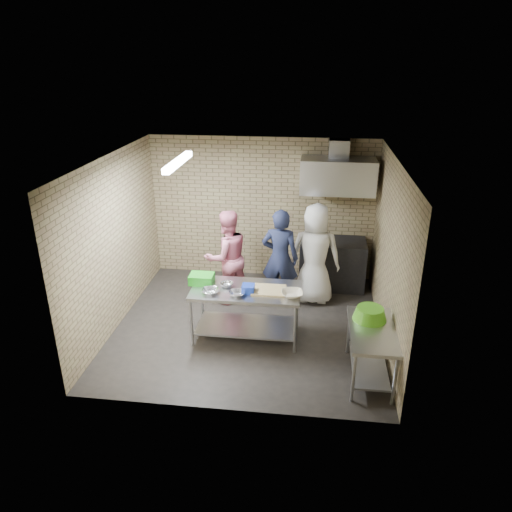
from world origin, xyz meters
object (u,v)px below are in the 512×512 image
Objects in this scene: prep_table at (246,313)px; side_counter at (370,353)px; woman_pink at (227,257)px; woman_white at (315,254)px; bottle_green at (363,179)px; stove at (332,264)px; blue_tub at (248,289)px; man_navy at (280,258)px; green_basin at (370,314)px; green_crate at (202,279)px; bottle_red at (340,177)px.

prep_table is 1.36× the size of side_counter.
woman_pink is 1.51m from woman_white.
side_counter is at bearing -24.11° from prep_table.
bottle_green reaches higher than woman_pink.
stove is (-0.45, 2.75, 0.08)m from side_counter.
woman_white is at bearing 110.29° from side_counter.
man_navy reaches higher than blue_tub.
stove is 0.69× the size of man_navy.
side_counter is at bearing 112.50° from woman_white.
prep_table is 1.96m from side_counter.
man_navy reaches higher than woman_pink.
green_basin is at bearing -17.31° from prep_table.
bottle_red reaches higher than green_crate.
green_crate is at bearing 164.79° from green_basin.
prep_table is 0.92× the size of woman_white.
man_navy is at bearing 125.46° from side_counter.
woman_white reaches higher than man_navy.
prep_table is at bearing -9.73° from green_crate.
bottle_red reaches higher than side_counter.
bottle_green is 0.09× the size of woman_pink.
bottle_green is (1.79, 2.19, 1.61)m from prep_table.
stove is 0.67× the size of woman_white.
bottle_red reaches higher than blue_tub.
stove is 6.67× the size of bottle_red.
blue_tub is at bearing -16.35° from green_crate.
bottle_green is at bearing 170.93° from woman_pink.
man_navy is at bearing 128.90° from green_basin.
bottle_green is at bearing 39.68° from green_crate.
stove is 0.85m from woman_white.
prep_table reaches higher than side_counter.
man_navy reaches higher than stove.
bottle_red is (-0.38, 2.74, 1.19)m from green_basin.
blue_tub is at bearing 79.21° from man_navy.
prep_table is at bearing -129.33° from bottle_green.
side_counter is at bearing -90.00° from bottle_green.
side_counter is 0.52m from green_basin.
blue_tub reaches higher than side_counter.
woman_white is (1.50, 0.18, 0.05)m from woman_pink.
bottle_red is at bearing 180.00° from bottle_green.
woman_white is at bearing 52.10° from prep_table.
prep_table is 1.28m from man_navy.
prep_table is at bearing -122.48° from bottle_red.
bottle_red is at bearing 57.52° from prep_table.
bottle_green is (0.45, 0.24, 1.57)m from stove.
woman_pink is (-2.28, 1.92, 0.46)m from side_counter.
green_crate is (-2.49, 0.92, 0.51)m from side_counter.
bottle_green is at bearing 89.58° from green_basin.
prep_table is 1.72m from woman_white.
woman_pink reaches higher than side_counter.
green_crate is 0.79× the size of green_basin.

